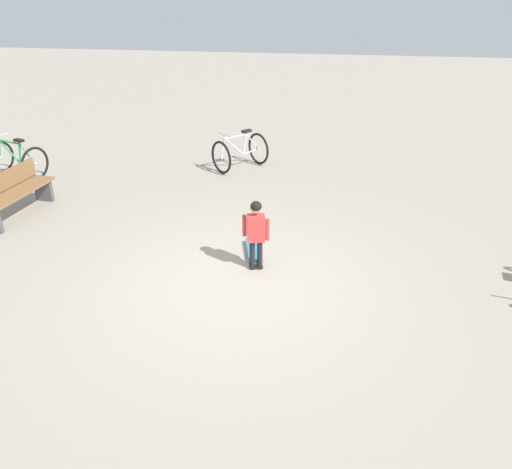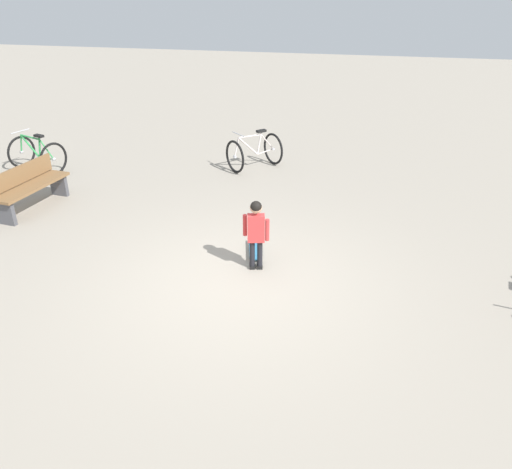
{
  "view_description": "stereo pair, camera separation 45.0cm",
  "coord_description": "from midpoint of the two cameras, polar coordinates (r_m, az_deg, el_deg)",
  "views": [
    {
      "loc": [
        -1.23,
        5.79,
        3.74
      ],
      "look_at": [
        -0.19,
        -0.47,
        0.55
      ],
      "focal_mm": 35.4,
      "sensor_mm": 36.0,
      "label": 1
    },
    {
      "loc": [
        -1.68,
        5.7,
        3.74
      ],
      "look_at": [
        -0.19,
        -0.47,
        0.55
      ],
      "focal_mm": 35.4,
      "sensor_mm": 36.0,
      "label": 2
    }
  ],
  "objects": [
    {
      "name": "ground_plane",
      "position": [
        7.0,
        -4.05,
        -5.64
      ],
      "size": [
        50.0,
        50.0,
        0.0
      ],
      "primitive_type": "plane",
      "color": "#9E9384"
    },
    {
      "name": "child_person",
      "position": [
        7.05,
        -1.83,
        0.75
      ],
      "size": [
        0.4,
        0.22,
        1.06
      ],
      "color": "black",
      "rests_on": "ground"
    },
    {
      "name": "skateboard",
      "position": [
        7.75,
        -1.99,
        -1.68
      ],
      "size": [
        0.36,
        0.71,
        0.07
      ],
      "color": "teal",
      "rests_on": "ground"
    },
    {
      "name": "bicycle_near",
      "position": [
        11.96,
        -26.39,
        7.59
      ],
      "size": [
        1.22,
        0.97,
        0.85
      ],
      "color": "black",
      "rests_on": "ground"
    },
    {
      "name": "bicycle_mid",
      "position": [
        11.26,
        -2.96,
        9.3
      ],
      "size": [
        1.25,
        1.27,
        0.85
      ],
      "color": "black",
      "rests_on": "ground"
    },
    {
      "name": "street_bench",
      "position": [
        9.92,
        -26.85,
        4.2
      ],
      "size": [
        0.58,
        1.63,
        0.8
      ],
      "color": "brown",
      "rests_on": "ground"
    }
  ]
}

